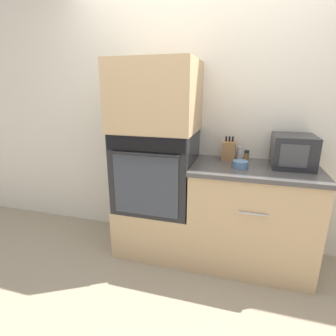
% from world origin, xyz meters
% --- Properties ---
extents(ground_plane, '(12.00, 12.00, 0.00)m').
position_xyz_m(ground_plane, '(0.00, 0.00, 0.00)').
color(ground_plane, gray).
extents(wall_back, '(8.00, 0.05, 2.50)m').
position_xyz_m(wall_back, '(0.00, 0.63, 1.25)').
color(wall_back, beige).
rests_on(wall_back, ground_plane).
extents(oven_cabinet_base, '(0.71, 0.60, 0.45)m').
position_xyz_m(oven_cabinet_base, '(-0.35, 0.30, 0.23)').
color(oven_cabinet_base, tan).
rests_on(oven_cabinet_base, ground_plane).
extents(wall_oven, '(0.68, 0.64, 0.71)m').
position_xyz_m(wall_oven, '(-0.35, 0.30, 0.81)').
color(wall_oven, black).
rests_on(wall_oven, oven_cabinet_base).
extents(oven_cabinet_upper, '(0.71, 0.60, 0.59)m').
position_xyz_m(oven_cabinet_upper, '(-0.35, 0.30, 1.46)').
color(oven_cabinet_upper, tan).
rests_on(oven_cabinet_upper, wall_oven).
extents(counter_unit, '(1.04, 0.63, 0.91)m').
position_xyz_m(counter_unit, '(0.51, 0.30, 0.45)').
color(counter_unit, tan).
rests_on(counter_unit, ground_plane).
extents(microwave, '(0.32, 0.36, 0.26)m').
position_xyz_m(microwave, '(0.79, 0.40, 1.04)').
color(microwave, '#232326').
rests_on(microwave, counter_unit).
extents(knife_block, '(0.11, 0.13, 0.21)m').
position_xyz_m(knife_block, '(0.27, 0.48, 0.99)').
color(knife_block, olive).
rests_on(knife_block, counter_unit).
extents(bowl, '(0.12, 0.12, 0.06)m').
position_xyz_m(bowl, '(0.38, 0.24, 0.93)').
color(bowl, '#517599').
rests_on(bowl, counter_unit).
extents(condiment_jar_near, '(0.05, 0.05, 0.11)m').
position_xyz_m(condiment_jar_near, '(0.37, 0.54, 0.96)').
color(condiment_jar_near, silver).
rests_on(condiment_jar_near, counter_unit).
extents(condiment_jar_mid, '(0.04, 0.04, 0.11)m').
position_xyz_m(condiment_jar_mid, '(0.43, 0.45, 0.96)').
color(condiment_jar_mid, brown).
rests_on(condiment_jar_mid, counter_unit).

